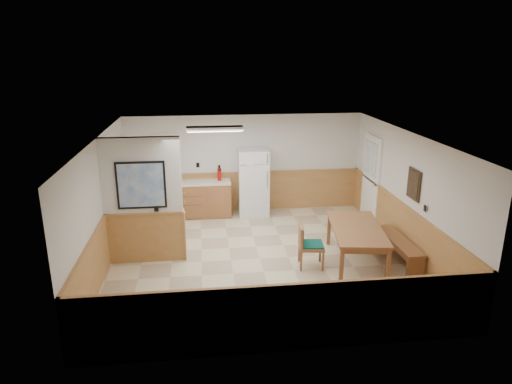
{
  "coord_description": "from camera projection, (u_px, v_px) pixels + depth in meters",
  "views": [
    {
      "loc": [
        -1.1,
        -8.34,
        4.04
      ],
      "look_at": [
        -0.03,
        0.4,
        1.29
      ],
      "focal_mm": 32.0,
      "sensor_mm": 36.0,
      "label": 1
    }
  ],
  "objects": [
    {
      "name": "ceiling",
      "position": [
        260.0,
        136.0,
        8.49
      ],
      "size": [
        6.0,
        6.0,
        0.02
      ],
      "primitive_type": "cube",
      "color": "silver",
      "rests_on": "back_wall"
    },
    {
      "name": "partition_wall",
      "position": [
        143.0,
        202.0,
        8.79
      ],
      "size": [
        1.5,
        0.2,
        2.5
      ],
      "color": "silver",
      "rests_on": "ground"
    },
    {
      "name": "right_wall",
      "position": [
        407.0,
        194.0,
        9.21
      ],
      "size": [
        0.02,
        6.0,
        2.5
      ],
      "primitive_type": "cube",
      "color": "silver",
      "rests_on": "ground"
    },
    {
      "name": "kitchen_counter",
      "position": [
        199.0,
        198.0,
        11.49
      ],
      "size": [
        2.2,
        0.61,
        1.0
      ],
      "color": "brown",
      "rests_on": "ground"
    },
    {
      "name": "ground",
      "position": [
        260.0,
        258.0,
        9.23
      ],
      "size": [
        6.0,
        6.0,
        0.0
      ],
      "primitive_type": "plane",
      "color": "beige",
      "rests_on": "ground"
    },
    {
      "name": "soap_bottle",
      "position": [
        161.0,
        179.0,
        11.22
      ],
      "size": [
        0.08,
        0.08,
        0.19
      ],
      "primitive_type": "cylinder",
      "rotation": [
        0.0,
        0.0,
        -0.3
      ],
      "color": "#167D37",
      "rests_on": "kitchen_counter"
    },
    {
      "name": "wainscot_right",
      "position": [
        403.0,
        229.0,
        9.43
      ],
      "size": [
        0.04,
        6.0,
        1.0
      ],
      "primitive_type": "cube",
      "color": "#BC804B",
      "rests_on": "ground"
    },
    {
      "name": "fire_extinguisher",
      "position": [
        219.0,
        174.0,
        11.41
      ],
      "size": [
        0.12,
        0.12,
        0.4
      ],
      "rotation": [
        0.0,
        0.0,
        -0.22
      ],
      "color": "#AD1209",
      "rests_on": "kitchen_counter"
    },
    {
      "name": "fluorescent_fixture",
      "position": [
        215.0,
        129.0,
        9.64
      ],
      "size": [
        1.2,
        0.3,
        0.09
      ],
      "color": "white",
      "rests_on": "ceiling"
    },
    {
      "name": "left_wall",
      "position": [
        101.0,
        206.0,
        8.51
      ],
      "size": [
        0.02,
        6.0,
        2.5
      ],
      "primitive_type": "cube",
      "color": "silver",
      "rests_on": "ground"
    },
    {
      "name": "back_wall",
      "position": [
        245.0,
        164.0,
        11.7
      ],
      "size": [
        6.0,
        0.02,
        2.5
      ],
      "primitive_type": "cube",
      "color": "silver",
      "rests_on": "ground"
    },
    {
      "name": "kitchen_window",
      "position": [
        161.0,
        154.0,
        11.34
      ],
      "size": [
        0.8,
        0.04,
        1.0
      ],
      "color": "white",
      "rests_on": "back_wall"
    },
    {
      "name": "refrigerator",
      "position": [
        253.0,
        182.0,
        11.49
      ],
      "size": [
        0.77,
        0.73,
        1.7
      ],
      "rotation": [
        0.0,
        0.0,
        -0.03
      ],
      "color": "white",
      "rests_on": "ground"
    },
    {
      "name": "dining_bench",
      "position": [
        398.0,
        244.0,
        9.07
      ],
      "size": [
        0.39,
        1.62,
        0.45
      ],
      "rotation": [
        0.0,
        0.0,
        0.02
      ],
      "color": "olive",
      "rests_on": "ground"
    },
    {
      "name": "dining_table",
      "position": [
        357.0,
        232.0,
        8.86
      ],
      "size": [
        1.21,
        2.0,
        0.75
      ],
      "rotation": [
        0.0,
        0.0,
        -0.15
      ],
      "color": "olive",
      "rests_on": "ground"
    },
    {
      "name": "wainscot_back",
      "position": [
        245.0,
        192.0,
        11.9
      ],
      "size": [
        6.0,
        0.04,
        1.0
      ],
      "primitive_type": "cube",
      "color": "#BC804B",
      "rests_on": "ground"
    },
    {
      "name": "exterior_door",
      "position": [
        371.0,
        179.0,
        11.06
      ],
      "size": [
        0.07,
        1.02,
        2.15
      ],
      "color": "white",
      "rests_on": "ground"
    },
    {
      "name": "dining_chair",
      "position": [
        307.0,
        243.0,
        8.77
      ],
      "size": [
        0.71,
        0.53,
        0.85
      ],
      "rotation": [
        0.0,
        0.0,
        -0.12
      ],
      "color": "olive",
      "rests_on": "ground"
    },
    {
      "name": "wainscot_left",
      "position": [
        106.0,
        243.0,
        8.73
      ],
      "size": [
        0.04,
        6.0,
        1.0
      ],
      "primitive_type": "cube",
      "color": "#BC804B",
      "rests_on": "ground"
    },
    {
      "name": "wall_painting",
      "position": [
        414.0,
        184.0,
        8.83
      ],
      "size": [
        0.04,
        0.5,
        0.6
      ],
      "color": "#352415",
      "rests_on": "right_wall"
    }
  ]
}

